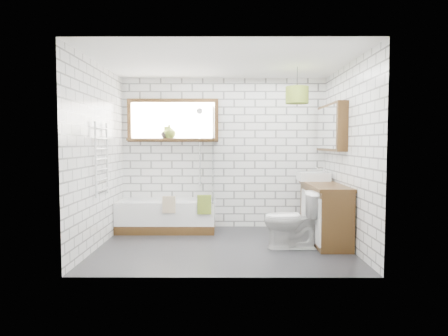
{
  "coord_description": "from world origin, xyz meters",
  "views": [
    {
      "loc": [
        0.03,
        -5.43,
        1.41
      ],
      "look_at": [
        0.01,
        0.25,
        1.06
      ],
      "focal_mm": 32.0,
      "sensor_mm": 36.0,
      "label": 1
    }
  ],
  "objects_px": {
    "vanity": "(324,212)",
    "pendant": "(297,95)",
    "bathtub": "(167,215)",
    "basin": "(313,176)",
    "toilet": "(292,220)"
  },
  "relations": [
    {
      "from": "basin",
      "to": "toilet",
      "type": "distance_m",
      "value": 1.14
    },
    {
      "from": "vanity",
      "to": "pendant",
      "type": "xyz_separation_m",
      "value": [
        -0.42,
        -0.01,
        1.68
      ]
    },
    {
      "from": "bathtub",
      "to": "pendant",
      "type": "relative_size",
      "value": 4.76
    },
    {
      "from": "basin",
      "to": "toilet",
      "type": "xyz_separation_m",
      "value": [
        -0.47,
        -0.9,
        -0.51
      ]
    },
    {
      "from": "bathtub",
      "to": "basin",
      "type": "bearing_deg",
      "value": -3.93
    },
    {
      "from": "basin",
      "to": "pendant",
      "type": "bearing_deg",
      "value": -125.02
    },
    {
      "from": "bathtub",
      "to": "basin",
      "type": "relative_size",
      "value": 3.33
    },
    {
      "from": "basin",
      "to": "vanity",
      "type": "bearing_deg",
      "value": -83.16
    },
    {
      "from": "bathtub",
      "to": "basin",
      "type": "distance_m",
      "value": 2.42
    },
    {
      "from": "bathtub",
      "to": "vanity",
      "type": "height_order",
      "value": "vanity"
    },
    {
      "from": "bathtub",
      "to": "toilet",
      "type": "bearing_deg",
      "value": -29.85
    },
    {
      "from": "toilet",
      "to": "pendant",
      "type": "xyz_separation_m",
      "value": [
        0.12,
        0.39,
        1.71
      ]
    },
    {
      "from": "bathtub",
      "to": "toilet",
      "type": "distance_m",
      "value": 2.14
    },
    {
      "from": "toilet",
      "to": "basin",
      "type": "bearing_deg",
      "value": 151.52
    },
    {
      "from": "basin",
      "to": "toilet",
      "type": "height_order",
      "value": "basin"
    }
  ]
}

